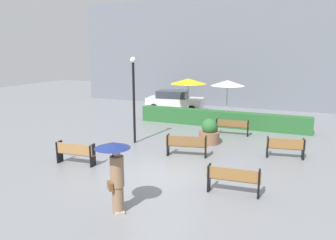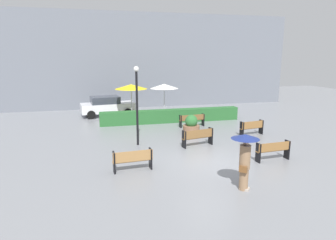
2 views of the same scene
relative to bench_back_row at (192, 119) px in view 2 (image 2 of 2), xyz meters
name	(u,v)px [view 2 (image 2 of 2)]	position (x,y,z in m)	size (l,w,h in m)	color
ground_plane	(209,162)	(-1.41, -6.67, -0.51)	(60.00, 60.00, 0.00)	gray
bench_back_row	(192,119)	(0.00, 0.00, 0.00)	(1.80, 0.50, 0.84)	brown
bench_near_right	(273,150)	(1.47, -7.26, 0.03)	(1.70, 0.45, 0.88)	olive
bench_near_left	(133,159)	(-4.91, -6.95, 0.01)	(1.68, 0.48, 0.89)	#9E7242
bench_far_right	(252,127)	(2.83, -2.95, 0.01)	(1.59, 0.58, 0.88)	olive
bench_mid_center	(198,136)	(-1.11, -4.31, 0.03)	(1.79, 0.71, 0.92)	brown
pedestrian_with_umbrella	(245,154)	(-1.32, -9.68, 0.84)	(0.98, 0.98, 2.07)	#8C6B4C
planter_pot	(191,126)	(-0.73, -2.02, 0.03)	(1.01, 1.01, 1.25)	brown
lamp_post	(137,98)	(-4.18, -3.30, 2.04)	(0.28, 0.28, 4.19)	black
patio_umbrella_yellow	(131,87)	(-3.68, 3.42, 1.98)	(2.40, 2.40, 2.67)	silver
patio_umbrella_white	(164,86)	(-1.09, 3.63, 1.93)	(2.17, 2.17, 2.62)	silver
hedge_strip	(171,116)	(-1.02, 1.73, -0.04)	(10.19, 0.70, 0.94)	#28602D
building_facade	(147,61)	(-1.41, 9.33, 3.80)	(28.00, 1.20, 8.62)	slate
parked_car	(107,106)	(-5.43, 5.35, 0.31)	(4.39, 2.41, 1.57)	silver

